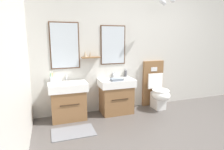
{
  "coord_description": "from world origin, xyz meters",
  "views": [
    {
      "loc": [
        -2.06,
        -1.83,
        1.49
      ],
      "look_at": [
        -0.92,
        1.46,
        0.81
      ],
      "focal_mm": 30.6,
      "sensor_mm": 36.0,
      "label": 1
    }
  ],
  "objects_px": {
    "toilet": "(156,90)",
    "toothbrush_cup": "(52,79)",
    "vanity_sink_right": "(116,95)",
    "folded_hand_towel": "(117,79)",
    "vanity_sink_left": "(68,100)",
    "soap_dispenser": "(126,73)"
  },
  "relations": [
    {
      "from": "vanity_sink_right",
      "to": "toilet",
      "type": "bearing_deg",
      "value": -0.29
    },
    {
      "from": "vanity_sink_right",
      "to": "toilet",
      "type": "xyz_separation_m",
      "value": [
        0.93,
        -0.0,
        0.01
      ]
    },
    {
      "from": "vanity_sink_left",
      "to": "toothbrush_cup",
      "type": "distance_m",
      "value": 0.49
    },
    {
      "from": "vanity_sink_right",
      "to": "soap_dispenser",
      "type": "distance_m",
      "value": 0.51
    },
    {
      "from": "toilet",
      "to": "folded_hand_towel",
      "type": "relative_size",
      "value": 4.55
    },
    {
      "from": "vanity_sink_left",
      "to": "soap_dispenser",
      "type": "distance_m",
      "value": 1.3
    },
    {
      "from": "folded_hand_towel",
      "to": "toothbrush_cup",
      "type": "bearing_deg",
      "value": 166.03
    },
    {
      "from": "toilet",
      "to": "toothbrush_cup",
      "type": "height_order",
      "value": "toilet"
    },
    {
      "from": "toilet",
      "to": "toothbrush_cup",
      "type": "xyz_separation_m",
      "value": [
        -2.14,
        0.16,
        0.37
      ]
    },
    {
      "from": "vanity_sink_left",
      "to": "folded_hand_towel",
      "type": "relative_size",
      "value": 3.15
    },
    {
      "from": "vanity_sink_right",
      "to": "toothbrush_cup",
      "type": "distance_m",
      "value": 1.28
    },
    {
      "from": "toothbrush_cup",
      "to": "soap_dispenser",
      "type": "xyz_separation_m",
      "value": [
        1.49,
        0.01,
        0.02
      ]
    },
    {
      "from": "vanity_sink_right",
      "to": "folded_hand_towel",
      "type": "xyz_separation_m",
      "value": [
        -0.04,
        -0.14,
        0.35
      ]
    },
    {
      "from": "vanity_sink_right",
      "to": "folded_hand_towel",
      "type": "height_order",
      "value": "folded_hand_towel"
    },
    {
      "from": "toilet",
      "to": "toothbrush_cup",
      "type": "relative_size",
      "value": 4.9
    },
    {
      "from": "vanity_sink_left",
      "to": "vanity_sink_right",
      "type": "bearing_deg",
      "value": 0.0
    },
    {
      "from": "vanity_sink_left",
      "to": "toilet",
      "type": "relative_size",
      "value": 0.69
    },
    {
      "from": "toilet",
      "to": "soap_dispenser",
      "type": "bearing_deg",
      "value": 165.42
    },
    {
      "from": "toothbrush_cup",
      "to": "folded_hand_towel",
      "type": "xyz_separation_m",
      "value": [
        1.17,
        -0.29,
        -0.03
      ]
    },
    {
      "from": "vanity_sink_left",
      "to": "soap_dispenser",
      "type": "height_order",
      "value": "soap_dispenser"
    },
    {
      "from": "vanity_sink_right",
      "to": "toilet",
      "type": "height_order",
      "value": "toilet"
    },
    {
      "from": "toilet",
      "to": "vanity_sink_right",
      "type": "bearing_deg",
      "value": 179.71
    }
  ]
}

